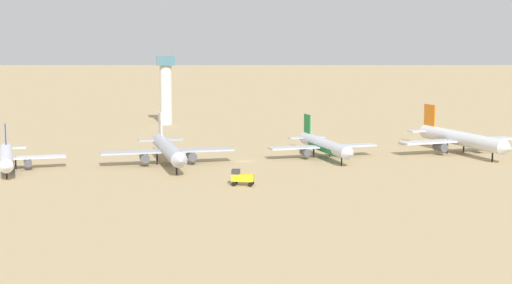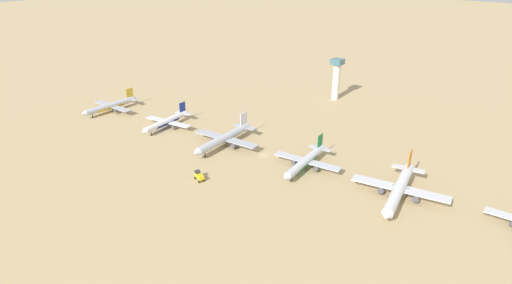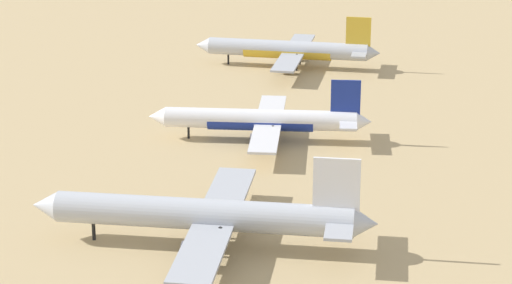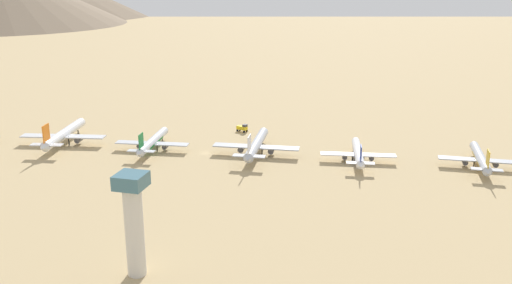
# 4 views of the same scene
# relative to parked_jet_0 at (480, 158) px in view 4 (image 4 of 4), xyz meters

# --- Properties ---
(ground_plane) EXTENTS (1800.00, 1800.00, 0.00)m
(ground_plane) POSITION_rel_parked_jet_0_xyz_m (-10.42, 112.29, -3.83)
(ground_plane) COLOR tan
(parked_jet_0) EXTENTS (39.92, 32.39, 11.52)m
(parked_jet_0) POSITION_rel_parked_jet_0_xyz_m (0.00, 0.00, 0.00)
(parked_jet_0) COLOR #B2B7C1
(parked_jet_0) RESTS_ON ground
(parked_jet_1) EXTENTS (37.87, 30.93, 10.93)m
(parked_jet_1) POSITION_rel_parked_jet_0_xyz_m (-4.69, 47.78, -0.20)
(parked_jet_1) COLOR white
(parked_jet_1) RESTS_ON ground
(parked_jet_2) EXTENTS (45.58, 37.09, 13.14)m
(parked_jet_2) POSITION_rel_parked_jet_0_xyz_m (-6.80, 90.46, 0.59)
(parked_jet_2) COLOR #B2B7C1
(parked_jet_2) RESTS_ON ground
(parked_jet_3) EXTENTS (40.02, 32.63, 11.54)m
(parked_jet_3) POSITION_rel_parked_jet_0_xyz_m (-12.05, 135.94, 0.01)
(parked_jet_3) COLOR silver
(parked_jet_3) RESTS_ON ground
(parked_jet_4) EXTENTS (47.19, 38.63, 13.67)m
(parked_jet_4) POSITION_rel_parked_jet_0_xyz_m (-13.98, 178.66, 0.77)
(parked_jet_4) COLOR silver
(parked_jet_4) RESTS_ON ground
(service_truck) EXTENTS (4.09, 5.66, 3.90)m
(service_truck) POSITION_rel_parked_jet_0_xyz_m (26.02, 106.10, -1.75)
(service_truck) COLOR yellow
(service_truck) RESTS_ON ground
(control_tower) EXTENTS (7.20, 7.20, 27.52)m
(control_tower) POSITION_rel_parked_jet_0_xyz_m (-110.31, 95.19, 11.61)
(control_tower) COLOR beige
(control_tower) RESTS_ON ground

